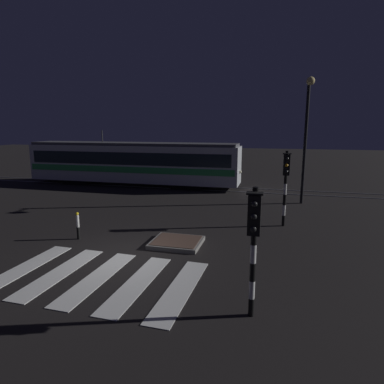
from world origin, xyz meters
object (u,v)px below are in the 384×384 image
(traffic_light_corner_near_right, at_px, (254,234))
(street_lamp_trackside_right, at_px, (307,126))
(bollard_island_edge, at_px, (78,226))
(traffic_light_corner_far_right, at_px, (286,177))
(tram, at_px, (132,162))

(traffic_light_corner_near_right, distance_m, street_lamp_trackside_right, 12.84)
(street_lamp_trackside_right, bearing_deg, bollard_island_edge, -136.46)
(traffic_light_corner_far_right, distance_m, tram, 13.81)
(traffic_light_corner_far_right, height_order, tram, tram)
(traffic_light_corner_far_right, relative_size, street_lamp_trackside_right, 0.49)
(traffic_light_corner_far_right, distance_m, bollard_island_edge, 8.99)
(bollard_island_edge, bearing_deg, traffic_light_corner_far_right, 25.68)
(street_lamp_trackside_right, relative_size, tram, 0.43)
(traffic_light_corner_far_right, distance_m, traffic_light_corner_near_right, 7.75)
(traffic_light_corner_far_right, relative_size, bollard_island_edge, 3.06)
(traffic_light_corner_near_right, distance_m, bollard_island_edge, 8.25)
(tram, xyz_separation_m, bollard_island_edge, (3.13, -12.06, -1.19))
(traffic_light_corner_far_right, bearing_deg, street_lamp_trackside_right, 77.15)
(street_lamp_trackside_right, xyz_separation_m, tram, (-12.17, 3.46, -2.70))
(tram, bearing_deg, street_lamp_trackside_right, -15.89)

